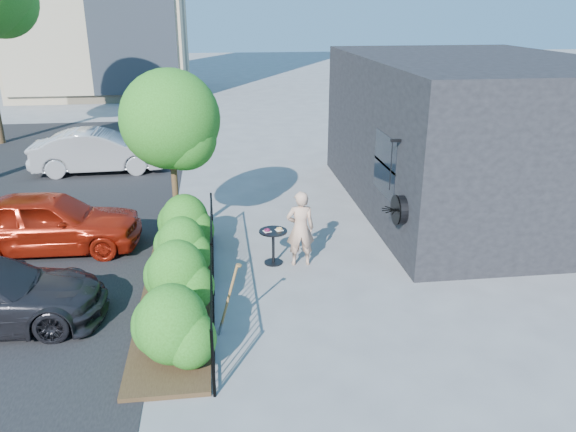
{
  "coord_description": "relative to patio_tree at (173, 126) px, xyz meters",
  "views": [
    {
      "loc": [
        -1.31,
        -9.67,
        5.23
      ],
      "look_at": [
        0.07,
        0.96,
        1.2
      ],
      "focal_mm": 35.0,
      "sensor_mm": 36.0,
      "label": 1
    }
  ],
  "objects": [
    {
      "name": "shop_building",
      "position": [
        7.73,
        1.74,
        -0.76
      ],
      "size": [
        6.22,
        9.0,
        4.0
      ],
      "color": "black",
      "rests_on": "ground"
    },
    {
      "name": "fence",
      "position": [
        0.74,
        -2.76,
        -2.2
      ],
      "size": [
        0.05,
        6.05,
        1.1
      ],
      "color": "black",
      "rests_on": "ground"
    },
    {
      "name": "car_silver",
      "position": [
        -2.95,
        6.39,
        -2.06
      ],
      "size": [
        4.34,
        1.65,
        1.41
      ],
      "primitive_type": "imported",
      "rotation": [
        0.0,
        0.0,
        1.61
      ],
      "color": "#A7A6AB",
      "rests_on": "ground"
    },
    {
      "name": "planting_bed",
      "position": [
        0.04,
        -2.76,
        -2.72
      ],
      "size": [
        1.3,
        6.0,
        0.08
      ],
      "primitive_type": "cube",
      "color": "#382616",
      "rests_on": "ground"
    },
    {
      "name": "shovel",
      "position": [
        0.98,
        -4.09,
        -2.19
      ],
      "size": [
        0.44,
        0.17,
        1.3
      ],
      "color": "brown",
      "rests_on": "ground"
    },
    {
      "name": "woman",
      "position": [
        2.6,
        -1.57,
        -1.94
      ],
      "size": [
        0.61,
        0.4,
        1.65
      ],
      "primitive_type": "imported",
      "rotation": [
        0.0,
        0.0,
        3.12
      ],
      "color": "tan",
      "rests_on": "ground"
    },
    {
      "name": "cafe_table",
      "position": [
        2.03,
        -1.46,
        -2.24
      ],
      "size": [
        0.6,
        0.6,
        0.81
      ],
      "rotation": [
        0.0,
        0.0,
        0.34
      ],
      "color": "black",
      "rests_on": "ground"
    },
    {
      "name": "shrubs",
      "position": [
        0.14,
        -2.66,
        -2.06
      ],
      "size": [
        1.1,
        5.6,
        1.24
      ],
      "color": "#266116",
      "rests_on": "ground"
    },
    {
      "name": "car_red",
      "position": [
        -2.9,
        -0.12,
        -2.07
      ],
      "size": [
        4.1,
        1.75,
        1.38
      ],
      "primitive_type": "imported",
      "rotation": [
        0.0,
        0.0,
        1.54
      ],
      "color": "#A21E0D",
      "rests_on": "ground"
    },
    {
      "name": "ground",
      "position": [
        2.24,
        -2.76,
        -2.76
      ],
      "size": [
        120.0,
        120.0,
        0.0
      ],
      "primitive_type": "plane",
      "color": "gray",
      "rests_on": "ground"
    },
    {
      "name": "patio_tree",
      "position": [
        0.0,
        0.0,
        0.0
      ],
      "size": [
        2.2,
        2.2,
        3.94
      ],
      "color": "#3F2B19",
      "rests_on": "ground"
    }
  ]
}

